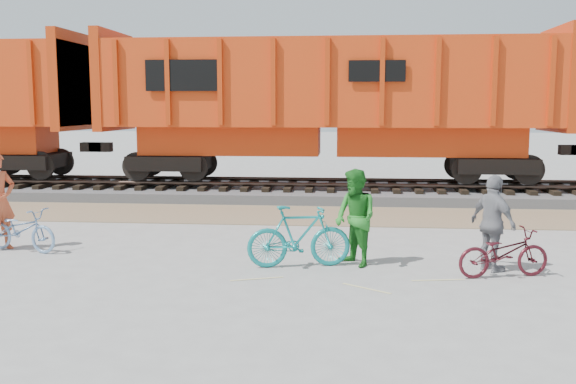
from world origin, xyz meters
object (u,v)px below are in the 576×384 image
at_px(person_man, 355,218).
at_px(person_woman, 493,223).
at_px(bicycle_teal, 299,236).
at_px(hopper_car_center, 329,101).
at_px(bicycle_maroon, 503,253).
at_px(bicycle_blue, 21,230).

xyz_separation_m(person_man, person_woman, (2.37, -0.17, -0.03)).
height_order(bicycle_teal, person_man, person_man).
relative_size(hopper_car_center, bicycle_maroon, 8.82).
bearing_deg(bicycle_blue, bicycle_maroon, -81.54).
height_order(bicycle_blue, person_woman, person_woman).
bearing_deg(bicycle_maroon, person_man, 62.52).
xyz_separation_m(bicycle_teal, person_woman, (3.37, 0.03, 0.29)).
distance_m(bicycle_teal, person_woman, 3.38).
distance_m(bicycle_blue, person_woman, 8.98).
height_order(bicycle_blue, bicycle_maroon, bicycle_blue).
bearing_deg(bicycle_blue, hopper_car_center, -19.93).
bearing_deg(person_woman, bicycle_maroon, 161.84).
bearing_deg(bicycle_teal, bicycle_maroon, -108.09).
relative_size(bicycle_maroon, person_man, 0.91).
xyz_separation_m(hopper_car_center, person_woman, (3.12, -8.89, -2.16)).
xyz_separation_m(bicycle_blue, person_man, (6.57, -0.56, 0.44)).
bearing_deg(hopper_car_center, bicycle_maroon, -70.88).
relative_size(hopper_car_center, person_woman, 8.29).
bearing_deg(bicycle_maroon, person_woman, -0.39).
distance_m(bicycle_blue, person_man, 6.61).
xyz_separation_m(bicycle_blue, person_woman, (8.94, -0.73, 0.41)).
bearing_deg(bicycle_teal, bicycle_blue, 70.32).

